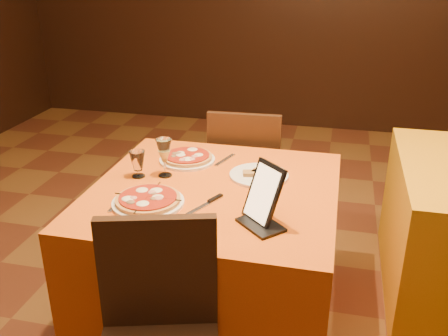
% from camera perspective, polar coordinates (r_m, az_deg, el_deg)
% --- Properties ---
extents(main_table, '(1.10, 1.10, 0.75)m').
position_cam_1_polar(main_table, '(2.45, -1.04, -10.18)').
color(main_table, '#D6550D').
rests_on(main_table, floor).
extents(chair_main_far, '(0.47, 0.47, 0.91)m').
position_cam_1_polar(chair_main_far, '(3.12, 2.70, -0.79)').
color(chair_main_far, black).
rests_on(chair_main_far, floor).
extents(pizza_near, '(0.31, 0.31, 0.03)m').
position_cam_1_polar(pizza_near, '(2.14, -8.67, -3.72)').
color(pizza_near, white).
rests_on(pizza_near, main_table).
extents(pizza_far, '(0.28, 0.28, 0.03)m').
position_cam_1_polar(pizza_far, '(2.56, -4.23, 1.11)').
color(pizza_far, white).
rests_on(pizza_far, main_table).
extents(cutlet_dish, '(0.28, 0.28, 0.03)m').
position_cam_1_polar(cutlet_dish, '(2.38, 4.02, -0.70)').
color(cutlet_dish, white).
rests_on(cutlet_dish, main_table).
extents(wine_glass, '(0.07, 0.07, 0.19)m').
position_cam_1_polar(wine_glass, '(2.36, -6.83, 1.21)').
color(wine_glass, '#E7EE87').
rests_on(wine_glass, main_table).
extents(water_glass, '(0.07, 0.07, 0.13)m').
position_cam_1_polar(water_glass, '(2.39, -9.83, 0.44)').
color(water_glass, silver).
rests_on(water_glass, main_table).
extents(tablet, '(0.18, 0.18, 0.23)m').
position_cam_1_polar(tablet, '(1.95, 4.55, -2.88)').
color(tablet, black).
rests_on(tablet, main_table).
extents(knife, '(0.13, 0.24, 0.01)m').
position_cam_1_polar(knife, '(2.09, -2.51, -4.44)').
color(knife, '#B5B4BB').
rests_on(knife, main_table).
extents(fork_near, '(0.02, 0.14, 0.01)m').
position_cam_1_polar(fork_near, '(2.16, -12.22, -4.12)').
color(fork_near, '#B9B7BF').
rests_on(fork_near, main_table).
extents(fork_far, '(0.07, 0.18, 0.01)m').
position_cam_1_polar(fork_far, '(2.56, 0.11, 0.93)').
color(fork_far, '#ADACB3').
rests_on(fork_far, main_table).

